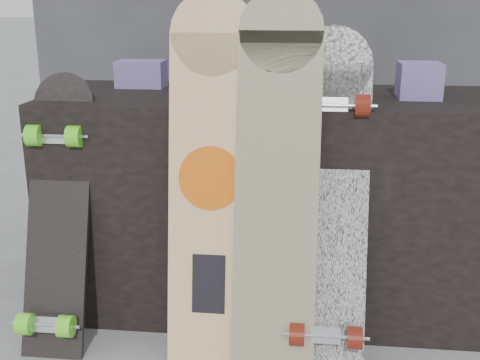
# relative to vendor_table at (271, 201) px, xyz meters

# --- Properties ---
(vendor_table) EXTENTS (1.60, 0.60, 0.80)m
(vendor_table) POSITION_rel_vendor_table_xyz_m (0.00, 0.00, 0.00)
(vendor_table) COLOR black
(vendor_table) RESTS_ON ground
(booth) EXTENTS (2.40, 0.22, 2.20)m
(booth) POSITION_rel_vendor_table_xyz_m (0.00, 0.85, 0.70)
(booth) COLOR #37373C
(booth) RESTS_ON ground
(merch_box_purple) EXTENTS (0.18, 0.12, 0.10)m
(merch_box_purple) POSITION_rel_vendor_table_xyz_m (-0.51, 0.13, 0.45)
(merch_box_purple) COLOR #4D3B78
(merch_box_purple) RESTS_ON vendor_table
(merch_box_small) EXTENTS (0.14, 0.14, 0.12)m
(merch_box_small) POSITION_rel_vendor_table_xyz_m (0.50, -0.02, 0.46)
(merch_box_small) COLOR #4D3B78
(merch_box_small) RESTS_ON vendor_table
(merch_box_flat) EXTENTS (0.22, 0.10, 0.06)m
(merch_box_flat) POSITION_rel_vendor_table_xyz_m (0.12, 0.02, 0.43)
(merch_box_flat) COLOR #D1B78C
(merch_box_flat) RESTS_ON vendor_table
(longboard_geisha) EXTENTS (0.26, 0.23, 1.16)m
(longboard_geisha) POSITION_rel_vendor_table_xyz_m (-0.17, -0.36, 0.21)
(longboard_geisha) COLOR beige
(longboard_geisha) RESTS_ON ground
(longboard_celtic) EXTENTS (0.26, 0.28, 1.16)m
(longboard_celtic) POSITION_rel_vendor_table_xyz_m (0.04, -0.38, 0.22)
(longboard_celtic) COLOR beige
(longboard_celtic) RESTS_ON ground
(longboard_cascadia) EXTENTS (0.24, 0.38, 1.05)m
(longboard_cascadia) POSITION_rel_vendor_table_xyz_m (0.20, -0.33, 0.14)
(longboard_cascadia) COLOR white
(longboard_cascadia) RESTS_ON ground
(skateboard_dark) EXTENTS (0.21, 0.38, 0.90)m
(skateboard_dark) POSITION_rel_vendor_table_xyz_m (-0.69, -0.34, 0.06)
(skateboard_dark) COLOR black
(skateboard_dark) RESTS_ON ground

